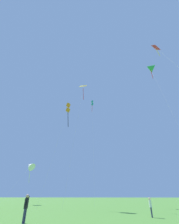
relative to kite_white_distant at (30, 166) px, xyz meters
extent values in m
cone|color=white|center=(0.00, 0.00, 0.02)|extent=(2.89, 2.68, 2.44)
cylinder|color=silver|center=(0.11, 0.15, -2.36)|extent=(0.37, 0.44, 3.21)
cylinder|color=silver|center=(-0.74, -4.05, -4.24)|extent=(1.50, 8.12, 8.18)
cube|color=red|center=(26.84, -22.07, 14.04)|extent=(1.35, 1.45, 1.01)
cylinder|color=#3F382D|center=(26.84, -22.07, 14.04)|extent=(1.12, 0.56, 0.38)
cylinder|color=yellow|center=(27.00, -22.04, 12.92)|extent=(0.39, 0.14, 1.31)
cone|color=green|center=(29.14, -12.53, 18.51)|extent=(2.22, 1.90, 2.28)
cylinder|color=red|center=(29.20, -12.50, 16.65)|extent=(0.26, 0.20, 2.26)
cylinder|color=silver|center=(29.16, -16.93, 5.01)|extent=(0.05, 8.82, 26.68)
cube|color=teal|center=(15.66, -1.06, 17.26)|extent=(0.59, 0.56, 0.65)
cube|color=teal|center=(15.66, -1.06, 16.41)|extent=(0.59, 0.56, 0.65)
cylinder|color=#3F382D|center=(15.66, -1.06, 16.83)|extent=(0.04, 0.04, 1.22)
cylinder|color=red|center=(15.60, -1.16, 15.09)|extent=(0.23, 0.29, 2.39)
cylinder|color=silver|center=(15.95, -4.46, 4.19)|extent=(0.59, 6.80, 25.04)
cube|color=yellow|center=(13.89, -8.78, 17.15)|extent=(2.07, 1.39, 1.28)
cylinder|color=#3F382D|center=(13.89, -8.78, 17.15)|extent=(1.66, 0.65, 0.35)
cylinder|color=red|center=(13.94, -8.64, 14.97)|extent=(0.21, 0.41, 3.03)
cylinder|color=silver|center=(13.24, -12.99, 4.33)|extent=(1.32, 8.42, 25.33)
cube|color=orange|center=(10.75, -9.71, 11.35)|extent=(0.91, 0.95, 0.91)
cube|color=orange|center=(10.75, -9.71, 10.13)|extent=(0.91, 0.95, 0.91)
cylinder|color=#3F382D|center=(10.75, -9.71, 10.74)|extent=(0.05, 0.05, 1.75)
cylinder|color=black|center=(10.88, -9.67, 8.06)|extent=(0.40, 0.22, 3.80)
cylinder|color=silver|center=(9.72, -12.70, 1.12)|extent=(2.08, 5.99, 18.90)
cylinder|color=#2D3351|center=(22.08, -23.32, -7.94)|extent=(0.10, 0.10, 0.78)
cylinder|color=#2D3351|center=(22.09, -23.16, -7.94)|extent=(0.10, 0.10, 0.78)
cube|color=white|center=(22.09, -23.24, -7.26)|extent=(0.19, 0.21, 0.59)
cylinder|color=white|center=(22.08, -23.36, -7.11)|extent=(0.10, 0.27, 0.55)
cylinder|color=white|center=(22.10, -23.11, -7.11)|extent=(0.10, 0.27, 0.55)
sphere|color=tan|center=(22.09, -23.24, -6.86)|extent=(0.21, 0.21, 0.21)
cylinder|color=#2D3351|center=(12.18, -27.35, -7.88)|extent=(0.12, 0.12, 0.90)
cylinder|color=#2D3351|center=(12.17, -27.54, -7.88)|extent=(0.12, 0.12, 0.90)
cube|color=black|center=(12.18, -27.44, -7.10)|extent=(0.22, 0.24, 0.67)
cylinder|color=black|center=(12.19, -27.30, -6.93)|extent=(0.11, 0.31, 0.63)
cylinder|color=black|center=(12.17, -27.58, -6.93)|extent=(0.11, 0.31, 0.63)
sphere|color=tan|center=(12.18, -27.44, -6.64)|extent=(0.25, 0.25, 0.25)
camera|label=1|loc=(17.78, -40.63, -6.61)|focal=25.96mm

